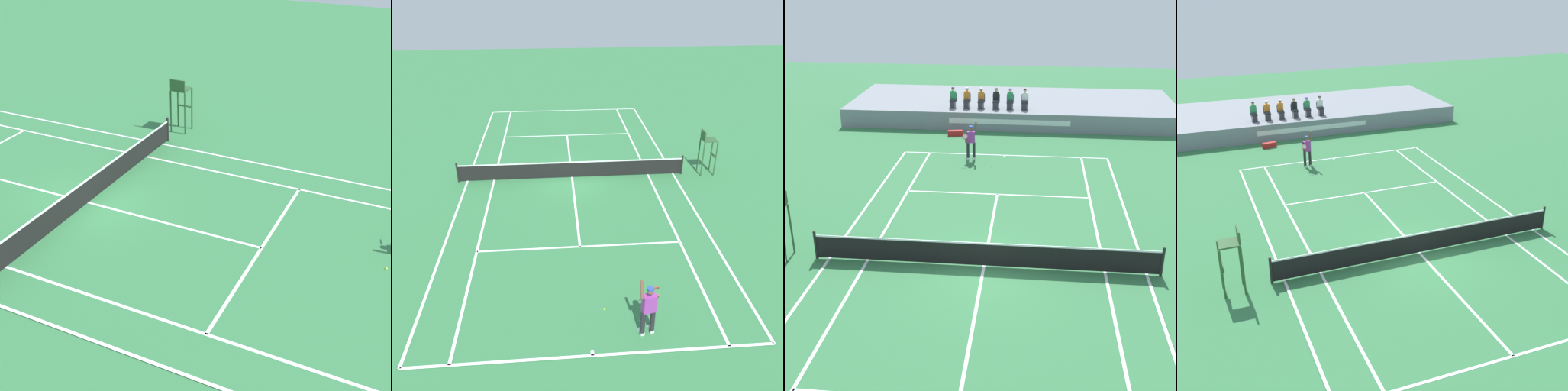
# 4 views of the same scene
# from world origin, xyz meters

# --- Properties ---
(ground_plane) EXTENTS (80.00, 80.00, 0.00)m
(ground_plane) POSITION_xyz_m (0.00, 0.00, 0.00)
(ground_plane) COLOR #337542
(court) EXTENTS (11.08, 23.88, 0.03)m
(court) POSITION_xyz_m (0.00, 0.00, 0.01)
(court) COLOR #337542
(court) RESTS_ON ground
(net) EXTENTS (11.98, 0.10, 1.07)m
(net) POSITION_xyz_m (0.00, 0.00, 0.52)
(net) COLOR black
(net) RESTS_ON ground
(tennis_player) EXTENTS (0.74, 0.74, 2.08)m
(tennis_player) POSITION_xyz_m (-1.75, 11.13, 0.99)
(tennis_player) COLOR #232328
(tennis_player) RESTS_ON ground
(tennis_ball) EXTENTS (0.07, 0.07, 0.07)m
(tennis_ball) POSITION_xyz_m (-0.56, 10.03, 0.03)
(tennis_ball) COLOR #D1E533
(tennis_ball) RESTS_ON ground
(umpire_chair) EXTENTS (0.77, 0.77, 2.44)m
(umpire_chair) POSITION_xyz_m (-7.21, 0.00, 1.56)
(umpire_chair) COLOR #2D562D
(umpire_chair) RESTS_ON ground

